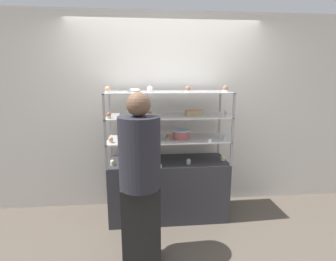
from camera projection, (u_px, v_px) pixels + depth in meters
name	position (u px, v px, depth m)	size (l,w,h in m)	color
ground_plane	(168.00, 215.00, 3.43)	(20.00, 20.00, 0.00)	brown
back_wall	(165.00, 112.00, 3.57)	(8.00, 0.05, 2.60)	silver
display_base	(168.00, 188.00, 3.36)	(1.46, 0.55, 0.75)	#333338
display_riser_lower	(168.00, 140.00, 3.22)	(1.46, 0.55, 0.29)	#99999E
display_riser_middle	(168.00, 117.00, 3.16)	(1.46, 0.55, 0.29)	#99999E
display_riser_upper	(168.00, 93.00, 3.11)	(1.46, 0.55, 0.29)	#99999E
layer_cake_centerpiece	(181.00, 134.00, 3.21)	(0.21, 0.21, 0.11)	#C66660
sheet_cake_frosted	(194.00, 112.00, 3.20)	(0.20, 0.13, 0.06)	#DBBC84
cupcake_0	(113.00, 162.00, 3.11)	(0.05, 0.05, 0.07)	white
cupcake_1	(150.00, 160.00, 3.20)	(0.05, 0.05, 0.07)	beige
cupcake_2	(188.00, 161.00, 3.15)	(0.05, 0.05, 0.07)	#CCB28C
cupcake_3	(223.00, 158.00, 3.28)	(0.05, 0.05, 0.07)	white
price_tag_0	(160.00, 166.00, 3.02)	(0.04, 0.00, 0.04)	white
cupcake_4	(111.00, 140.00, 3.01)	(0.06, 0.06, 0.07)	beige
cupcake_5	(168.00, 137.00, 3.14)	(0.06, 0.06, 0.07)	#CCB28C
cupcake_6	(224.00, 137.00, 3.15)	(0.06, 0.06, 0.07)	white
price_tag_1	(210.00, 141.00, 3.01)	(0.04, 0.00, 0.04)	white
cupcake_7	(109.00, 115.00, 2.95)	(0.05, 0.05, 0.07)	#CCB28C
cupcake_8	(150.00, 114.00, 3.03)	(0.05, 0.05, 0.07)	#CCB28C
cupcake_9	(226.00, 113.00, 3.13)	(0.05, 0.05, 0.07)	beige
price_tag_2	(142.00, 117.00, 2.88)	(0.04, 0.00, 0.04)	white
cupcake_10	(108.00, 90.00, 2.88)	(0.06, 0.06, 0.07)	white
cupcake_11	(150.00, 89.00, 3.02)	(0.06, 0.06, 0.07)	beige
cupcake_12	(188.00, 89.00, 2.97)	(0.06, 0.06, 0.07)	white
cupcake_13	(225.00, 89.00, 3.08)	(0.06, 0.06, 0.07)	white
price_tag_3	(129.00, 91.00, 2.81)	(0.04, 0.00, 0.04)	white
donut_glazed	(135.00, 90.00, 3.13)	(0.13, 0.13, 0.03)	#EFE5CC
customer_figure	(140.00, 175.00, 2.43)	(0.39, 0.39, 1.65)	black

